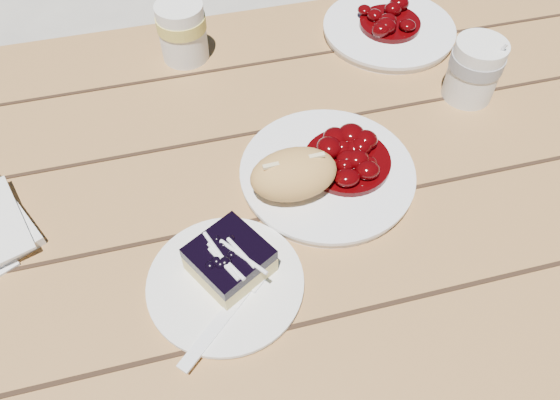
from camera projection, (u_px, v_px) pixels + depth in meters
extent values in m
plane|color=#B0AA9E|center=(306.00, 358.00, 1.39)|extent=(60.00, 60.00, 0.00)
cube|color=brown|center=(325.00, 171.00, 0.81)|extent=(2.00, 0.80, 0.05)
cube|color=brown|center=(245.00, 60.00, 1.43)|extent=(1.80, 0.25, 0.04)
cube|color=brown|center=(495.00, 80.00, 1.73)|extent=(0.06, 0.06, 0.42)
cylinder|color=white|center=(327.00, 174.00, 0.77)|extent=(0.24, 0.24, 0.02)
ellipsoid|color=tan|center=(294.00, 174.00, 0.72)|extent=(0.12, 0.08, 0.06)
cylinder|color=white|center=(226.00, 284.00, 0.66)|extent=(0.19, 0.19, 0.01)
cube|color=#EAD47F|center=(230.00, 264.00, 0.66)|extent=(0.11, 0.11, 0.03)
cube|color=black|center=(229.00, 254.00, 0.64)|extent=(0.11, 0.11, 0.02)
cylinder|color=white|center=(474.00, 70.00, 0.84)|extent=(0.08, 0.08, 0.10)
cylinder|color=white|center=(389.00, 30.00, 0.98)|extent=(0.23, 0.23, 0.02)
cylinder|color=white|center=(182.00, 32.00, 0.90)|extent=(0.08, 0.08, 0.10)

